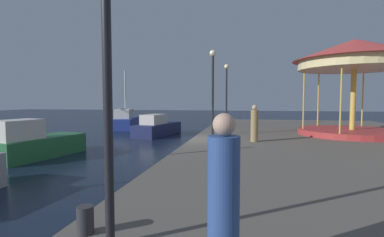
{
  "coord_description": "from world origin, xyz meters",
  "views": [
    {
      "loc": [
        2.67,
        -13.9,
        2.72
      ],
      "look_at": [
        -0.79,
        4.29,
        1.52
      ],
      "focal_mm": 26.91,
      "sensor_mm": 36.0,
      "label": 1
    }
  ],
  "objects_px": {
    "motorboat_navy": "(157,127)",
    "bollard_center": "(217,124)",
    "sailboat_blue": "(124,121)",
    "person_by_the_water": "(254,124)",
    "motorboat_green": "(35,143)",
    "lamp_post_mid_promenade": "(213,78)",
    "carousel": "(354,64)",
    "bollard_south": "(85,220)",
    "lamp_post_far_end": "(227,84)",
    "person_mid_promenade": "(224,203)",
    "lamp_post_near_edge": "(106,21)"
  },
  "relations": [
    {
      "from": "motorboat_navy",
      "to": "bollard_center",
      "type": "relative_size",
      "value": 12.89
    },
    {
      "from": "sailboat_blue",
      "to": "person_by_the_water",
      "type": "distance_m",
      "value": 16.99
    },
    {
      "from": "motorboat_green",
      "to": "person_by_the_water",
      "type": "xyz_separation_m",
      "value": [
        10.11,
        1.7,
        0.91
      ]
    },
    {
      "from": "lamp_post_mid_promenade",
      "to": "bollard_center",
      "type": "xyz_separation_m",
      "value": [
        -0.29,
        5.04,
        -2.9
      ]
    },
    {
      "from": "carousel",
      "to": "motorboat_navy",
      "type": "bearing_deg",
      "value": 162.04
    },
    {
      "from": "motorboat_navy",
      "to": "carousel",
      "type": "xyz_separation_m",
      "value": [
        12.42,
        -4.03,
        4.02
      ]
    },
    {
      "from": "motorboat_green",
      "to": "bollard_south",
      "type": "height_order",
      "value": "motorboat_green"
    },
    {
      "from": "motorboat_green",
      "to": "lamp_post_far_end",
      "type": "height_order",
      "value": "lamp_post_far_end"
    },
    {
      "from": "bollard_south",
      "to": "person_mid_promenade",
      "type": "xyz_separation_m",
      "value": [
        2.03,
        -0.69,
        0.64
      ]
    },
    {
      "from": "bollard_center",
      "to": "person_mid_promenade",
      "type": "bearing_deg",
      "value": -83.94
    },
    {
      "from": "lamp_post_mid_promenade",
      "to": "bollard_center",
      "type": "bearing_deg",
      "value": 93.26
    },
    {
      "from": "sailboat_blue",
      "to": "bollard_south",
      "type": "distance_m",
      "value": 23.82
    },
    {
      "from": "motorboat_navy",
      "to": "person_by_the_water",
      "type": "relative_size",
      "value": 3.04
    },
    {
      "from": "bollard_center",
      "to": "person_by_the_water",
      "type": "distance_m",
      "value": 7.43
    },
    {
      "from": "sailboat_blue",
      "to": "lamp_post_mid_promenade",
      "type": "distance_m",
      "value": 14.43
    },
    {
      "from": "bollard_center",
      "to": "lamp_post_mid_promenade",
      "type": "bearing_deg",
      "value": -86.74
    },
    {
      "from": "motorboat_green",
      "to": "bollard_center",
      "type": "relative_size",
      "value": 11.51
    },
    {
      "from": "person_by_the_water",
      "to": "person_mid_promenade",
      "type": "relative_size",
      "value": 0.95
    },
    {
      "from": "motorboat_navy",
      "to": "bollard_south",
      "type": "xyz_separation_m",
      "value": [
        4.48,
        -17.39,
        0.38
      ]
    },
    {
      "from": "motorboat_navy",
      "to": "person_by_the_water",
      "type": "bearing_deg",
      "value": -46.98
    },
    {
      "from": "carousel",
      "to": "person_by_the_water",
      "type": "distance_m",
      "value": 7.11
    },
    {
      "from": "motorboat_navy",
      "to": "bollard_south",
      "type": "bearing_deg",
      "value": -75.56
    },
    {
      "from": "motorboat_green",
      "to": "person_by_the_water",
      "type": "relative_size",
      "value": 2.71
    },
    {
      "from": "person_by_the_water",
      "to": "lamp_post_far_end",
      "type": "bearing_deg",
      "value": 103.01
    },
    {
      "from": "lamp_post_far_end",
      "to": "person_by_the_water",
      "type": "bearing_deg",
      "value": -76.99
    },
    {
      "from": "person_mid_promenade",
      "to": "lamp_post_mid_promenade",
      "type": "bearing_deg",
      "value": 97.19
    },
    {
      "from": "lamp_post_mid_promenade",
      "to": "carousel",
      "type": "bearing_deg",
      "value": 12.26
    },
    {
      "from": "person_by_the_water",
      "to": "lamp_post_mid_promenade",
      "type": "bearing_deg",
      "value": 137.88
    },
    {
      "from": "motorboat_green",
      "to": "bollard_south",
      "type": "relative_size",
      "value": 11.51
    },
    {
      "from": "lamp_post_far_end",
      "to": "sailboat_blue",
      "type": "bearing_deg",
      "value": 156.87
    },
    {
      "from": "lamp_post_mid_promenade",
      "to": "lamp_post_far_end",
      "type": "relative_size",
      "value": 1.01
    },
    {
      "from": "lamp_post_near_edge",
      "to": "person_by_the_water",
      "type": "xyz_separation_m",
      "value": [
        2.11,
        10.03,
        -2.11
      ]
    },
    {
      "from": "motorboat_green",
      "to": "lamp_post_near_edge",
      "type": "bearing_deg",
      "value": -46.15
    },
    {
      "from": "carousel",
      "to": "person_by_the_water",
      "type": "xyz_separation_m",
      "value": [
        -5.33,
        -3.58,
        -3.05
      ]
    },
    {
      "from": "lamp_post_mid_promenade",
      "to": "motorboat_green",
      "type": "bearing_deg",
      "value": -155.32
    },
    {
      "from": "bollard_center",
      "to": "person_mid_promenade",
      "type": "distance_m",
      "value": 17.57
    },
    {
      "from": "motorboat_navy",
      "to": "carousel",
      "type": "height_order",
      "value": "carousel"
    },
    {
      "from": "sailboat_blue",
      "to": "person_by_the_water",
      "type": "bearing_deg",
      "value": -45.95
    },
    {
      "from": "lamp_post_near_edge",
      "to": "person_mid_promenade",
      "type": "xyz_separation_m",
      "value": [
        1.52,
        -0.44,
        -2.07
      ]
    },
    {
      "from": "carousel",
      "to": "person_by_the_water",
      "type": "bearing_deg",
      "value": -146.1
    },
    {
      "from": "person_by_the_water",
      "to": "bollard_center",
      "type": "bearing_deg",
      "value": 109.29
    },
    {
      "from": "lamp_post_mid_promenade",
      "to": "bollard_center",
      "type": "height_order",
      "value": "lamp_post_mid_promenade"
    },
    {
      "from": "motorboat_navy",
      "to": "person_by_the_water",
      "type": "height_order",
      "value": "person_by_the_water"
    },
    {
      "from": "lamp_post_far_end",
      "to": "bollard_center",
      "type": "xyz_separation_m",
      "value": [
        -0.61,
        -0.95,
        -2.88
      ]
    },
    {
      "from": "lamp_post_near_edge",
      "to": "bollard_center",
      "type": "relative_size",
      "value": 10.6
    },
    {
      "from": "motorboat_green",
      "to": "bollard_south",
      "type": "distance_m",
      "value": 11.03
    },
    {
      "from": "bollard_south",
      "to": "bollard_center",
      "type": "distance_m",
      "value": 16.77
    },
    {
      "from": "lamp_post_near_edge",
      "to": "lamp_post_mid_promenade",
      "type": "xyz_separation_m",
      "value": [
        -0.05,
        11.98,
        0.2
      ]
    },
    {
      "from": "sailboat_blue",
      "to": "lamp_post_far_end",
      "type": "height_order",
      "value": "sailboat_blue"
    },
    {
      "from": "carousel",
      "to": "sailboat_blue",
      "type": "bearing_deg",
      "value": 153.28
    }
  ]
}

